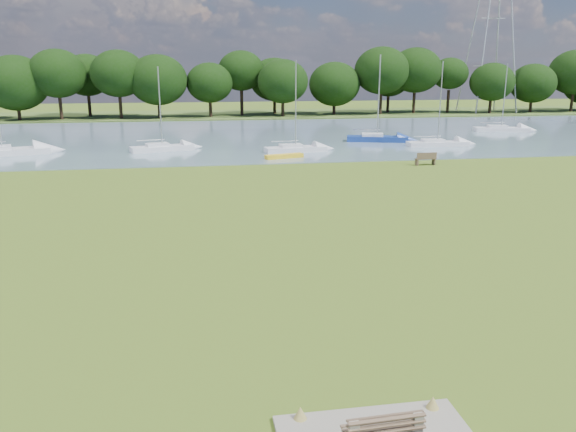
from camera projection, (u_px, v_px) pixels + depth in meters
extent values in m
plane|color=#576C22|center=(281.00, 248.00, 24.88)|extent=(220.00, 220.00, 0.00)
cube|color=slate|center=(226.00, 137.00, 64.93)|extent=(220.00, 40.00, 0.10)
cube|color=#4C6626|center=(215.00, 116.00, 93.53)|extent=(220.00, 20.00, 0.40)
cube|color=gray|center=(354.00, 432.00, 11.22)|extent=(0.21, 0.17, 0.50)
cube|color=gray|center=(417.00, 424.00, 11.50)|extent=(0.21, 0.17, 0.50)
cube|color=brown|center=(387.00, 425.00, 11.26)|extent=(1.65, 0.19, 0.40)
cube|color=brown|center=(380.00, 426.00, 11.69)|extent=(1.66, 0.44, 0.04)
cube|color=brown|center=(385.00, 421.00, 11.40)|extent=(1.65, 0.19, 0.40)
cube|color=brown|center=(417.00, 162.00, 45.76)|extent=(0.11, 0.52, 0.53)
cube|color=brown|center=(434.00, 162.00, 46.05)|extent=(0.11, 0.52, 0.53)
cube|color=brown|center=(425.00, 159.00, 45.84)|extent=(1.74, 0.58, 0.06)
cube|color=brown|center=(427.00, 156.00, 45.55)|extent=(1.72, 0.12, 0.51)
cube|color=yellow|center=(284.00, 156.00, 49.14)|extent=(3.54, 1.75, 0.34)
cylinder|color=#A0A4A9|center=(487.00, 17.00, 92.33)|extent=(0.25, 0.25, 31.30)
cylinder|color=#A0A4A9|center=(515.00, 17.00, 93.11)|extent=(0.25, 0.25, 31.30)
cylinder|color=#A0A4A9|center=(473.00, 19.00, 97.04)|extent=(0.25, 0.25, 31.30)
cylinder|color=#A0A4A9|center=(499.00, 20.00, 97.83)|extent=(0.25, 0.25, 31.30)
cylinder|color=black|center=(16.00, 108.00, 84.48)|extent=(0.48, 0.48, 3.37)
ellipsoid|color=black|center=(12.00, 80.00, 83.42)|extent=(8.60, 8.60, 7.31)
cylinder|color=black|center=(64.00, 106.00, 85.55)|extent=(0.48, 0.48, 3.65)
ellipsoid|color=black|center=(61.00, 76.00, 84.41)|extent=(6.69, 6.69, 5.69)
cylinder|color=black|center=(112.00, 105.00, 86.63)|extent=(0.48, 0.48, 3.92)
ellipsoid|color=black|center=(109.00, 73.00, 85.40)|extent=(7.64, 7.64, 6.50)
cylinder|color=black|center=(158.00, 107.00, 87.84)|extent=(0.48, 0.48, 3.10)
ellipsoid|color=black|center=(157.00, 82.00, 86.87)|extent=(8.60, 8.60, 7.31)
cylinder|color=black|center=(203.00, 106.00, 88.92)|extent=(0.48, 0.48, 3.37)
ellipsoid|color=black|center=(202.00, 79.00, 87.86)|extent=(6.69, 6.69, 5.69)
cylinder|color=black|center=(247.00, 104.00, 90.00)|extent=(0.48, 0.48, 3.65)
ellipsoid|color=black|center=(247.00, 76.00, 88.85)|extent=(7.64, 7.64, 6.50)
cylinder|color=black|center=(290.00, 103.00, 91.07)|extent=(0.48, 0.48, 3.92)
ellipsoid|color=black|center=(290.00, 73.00, 89.84)|extent=(8.60, 8.60, 7.31)
cylinder|color=black|center=(332.00, 105.00, 92.29)|extent=(0.48, 0.48, 3.10)
ellipsoid|color=black|center=(333.00, 82.00, 91.32)|extent=(6.69, 6.69, 5.69)
cylinder|color=black|center=(373.00, 104.00, 93.36)|extent=(0.48, 0.48, 3.37)
ellipsoid|color=black|center=(374.00, 78.00, 92.31)|extent=(7.64, 7.64, 6.50)
cylinder|color=black|center=(413.00, 103.00, 94.44)|extent=(0.48, 0.48, 3.65)
ellipsoid|color=black|center=(414.00, 75.00, 93.30)|extent=(8.60, 8.60, 7.31)
cylinder|color=black|center=(452.00, 101.00, 95.51)|extent=(0.48, 0.48, 3.92)
ellipsoid|color=black|center=(454.00, 72.00, 94.29)|extent=(6.69, 6.69, 5.69)
cylinder|color=black|center=(490.00, 103.00, 96.73)|extent=(0.48, 0.48, 3.10)
ellipsoid|color=black|center=(492.00, 81.00, 95.76)|extent=(7.64, 7.64, 6.50)
cylinder|color=black|center=(527.00, 102.00, 97.81)|extent=(0.48, 0.48, 3.37)
ellipsoid|color=black|center=(530.00, 78.00, 96.75)|extent=(8.60, 8.60, 7.31)
cylinder|color=black|center=(564.00, 101.00, 98.88)|extent=(0.48, 0.48, 3.65)
ellipsoid|color=black|center=(567.00, 75.00, 97.74)|extent=(6.69, 6.69, 5.69)
cube|color=navy|center=(377.00, 138.00, 60.14)|extent=(6.66, 3.54, 0.79)
cube|color=silver|center=(372.00, 133.00, 60.08)|extent=(2.55, 1.99, 0.51)
cylinder|color=#A5A8AD|center=(379.00, 96.00, 59.02)|extent=(0.14, 0.14, 8.42)
cube|color=silver|center=(296.00, 148.00, 52.86)|extent=(5.97, 2.41, 0.66)
cube|color=silver|center=(291.00, 144.00, 52.63)|extent=(2.19, 1.54, 0.43)
cylinder|color=#A5A8AD|center=(296.00, 104.00, 51.81)|extent=(0.11, 0.11, 7.90)
cube|color=silver|center=(501.00, 129.00, 69.72)|extent=(6.79, 3.15, 0.69)
cube|color=silver|center=(497.00, 125.00, 69.64)|extent=(2.54, 1.89, 0.45)
cylinder|color=#A5A8AD|center=(505.00, 96.00, 68.70)|extent=(0.12, 0.12, 7.67)
cube|color=silver|center=(438.00, 143.00, 56.82)|extent=(6.19, 1.98, 0.62)
cube|color=silver|center=(433.00, 139.00, 56.66)|extent=(2.20, 1.44, 0.40)
cylinder|color=#A5A8AD|center=(440.00, 102.00, 55.78)|extent=(0.11, 0.11, 7.86)
cube|color=silver|center=(2.00, 151.00, 50.70)|extent=(8.24, 4.54, 0.78)
cube|color=silver|center=(162.00, 147.00, 53.40)|extent=(6.12, 3.31, 0.69)
cube|color=silver|center=(157.00, 143.00, 53.09)|extent=(2.35, 1.85, 0.44)
cylinder|color=#A5A8AD|center=(160.00, 107.00, 52.42)|extent=(0.12, 0.12, 7.31)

